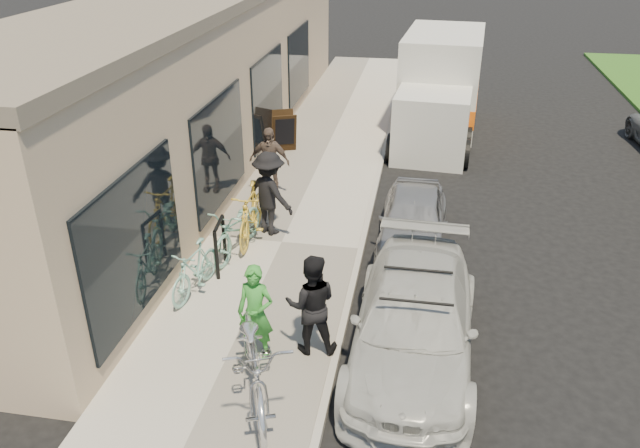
{
  "coord_description": "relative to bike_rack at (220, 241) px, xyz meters",
  "views": [
    {
      "loc": [
        0.58,
        -7.45,
        6.01
      ],
      "look_at": [
        -1.09,
        2.15,
        1.05
      ],
      "focal_mm": 35.0,
      "sensor_mm": 36.0,
      "label": 1
    }
  ],
  "objects": [
    {
      "name": "cruiser_bike_b",
      "position": [
        0.12,
        0.71,
        -0.09
      ],
      "size": [
        0.94,
        1.95,
        0.98
      ],
      "primitive_type": "imported",
      "rotation": [
        0.0,
        0.0,
        -0.16
      ],
      "color": "#7EBCA9",
      "rests_on": "sidewalk"
    },
    {
      "name": "sedan_silver",
      "position": [
        3.34,
        1.83,
        -0.18
      ],
      "size": [
        1.35,
        3.25,
        1.1
      ],
      "primitive_type": "imported",
      "rotation": [
        0.0,
        0.0,
        -0.02
      ],
      "color": "gray",
      "rests_on": "ground"
    },
    {
      "name": "moving_truck",
      "position": [
        3.77,
        9.0,
        0.52
      ],
      "size": [
        2.58,
        5.88,
        2.82
      ],
      "rotation": [
        0.0,
        0.0,
        -0.08
      ],
      "color": "silver",
      "rests_on": "ground"
    },
    {
      "name": "cruiser_bike_c",
      "position": [
        0.22,
        1.23,
        -0.03
      ],
      "size": [
        0.6,
        1.86,
        1.1
      ],
      "primitive_type": "imported",
      "rotation": [
        0.0,
        0.0,
        0.04
      ],
      "color": "gold",
      "rests_on": "sidewalk"
    },
    {
      "name": "man_standing",
      "position": [
        2.01,
        -1.95,
        0.2
      ],
      "size": [
        0.85,
        0.71,
        1.57
      ],
      "primitive_type": "imported",
      "rotation": [
        0.0,
        0.0,
        3.31
      ],
      "color": "black",
      "rests_on": "sidewalk"
    },
    {
      "name": "bike_rack",
      "position": [
        0.0,
        0.0,
        0.0
      ],
      "size": [
        0.13,
        0.68,
        0.96
      ],
      "rotation": [
        0.0,
        0.0,
        0.1
      ],
      "color": "black",
      "rests_on": "sidewalk"
    },
    {
      "name": "cruiser_bike_a",
      "position": [
        -0.19,
        -0.78,
        -0.13
      ],
      "size": [
        0.68,
        1.55,
        0.9
      ],
      "primitive_type": "imported",
      "rotation": [
        0.0,
        0.0,
        -0.17
      ],
      "color": "#7EBCA9",
      "rests_on": "sidewalk"
    },
    {
      "name": "bystander_b",
      "position": [
        0.06,
        3.38,
        0.21
      ],
      "size": [
        0.96,
        0.46,
        1.59
      ],
      "primitive_type": "imported",
      "rotation": [
        0.0,
        0.0,
        -0.08
      ],
      "color": "brown",
      "rests_on": "sidewalk"
    },
    {
      "name": "woman_rider",
      "position": [
        1.26,
        -2.22,
        0.16
      ],
      "size": [
        0.57,
        0.41,
        1.48
      ],
      "primitive_type": "imported",
      "rotation": [
        0.0,
        0.0,
        -0.11
      ],
      "color": "#328F2F",
      "rests_on": "sidewalk"
    },
    {
      "name": "sidewalk",
      "position": [
        0.83,
        1.21,
        -0.66
      ],
      "size": [
        3.0,
        34.0,
        0.15
      ],
      "primitive_type": "cube",
      "color": "#AAA499",
      "rests_on": "ground"
    },
    {
      "name": "storefront",
      "position": [
        -2.41,
        6.2,
        1.39
      ],
      "size": [
        3.6,
        20.0,
        4.22
      ],
      "color": "tan",
      "rests_on": "ground"
    },
    {
      "name": "sandwich_board",
      "position": [
        -0.28,
        6.29,
        -0.05
      ],
      "size": [
        0.82,
        0.82,
        1.03
      ],
      "rotation": [
        0.0,
        0.0,
        0.38
      ],
      "color": "black",
      "rests_on": "sidewalk"
    },
    {
      "name": "bystander_a",
      "position": [
        0.52,
        1.58,
        0.27
      ],
      "size": [
        1.27,
        1.09,
        1.7
      ],
      "primitive_type": "imported",
      "rotation": [
        0.0,
        0.0,
        2.62
      ],
      "color": "black",
      "rests_on": "sidewalk"
    },
    {
      "name": "ground",
      "position": [
        2.83,
        -1.79,
        -0.73
      ],
      "size": [
        120.0,
        120.0,
        0.0
      ],
      "primitive_type": "plane",
      "color": "black",
      "rests_on": "ground"
    },
    {
      "name": "sedan_white",
      "position": [
        3.48,
        -1.68,
        -0.1
      ],
      "size": [
        1.91,
        4.39,
        1.3
      ],
      "rotation": [
        0.0,
        0.0,
        -0.03
      ],
      "color": "#B7B8B3",
      "rests_on": "ground"
    },
    {
      "name": "curb",
      "position": [
        2.38,
        1.21,
        -0.67
      ],
      "size": [
        0.12,
        34.0,
        0.13
      ],
      "primitive_type": "cube",
      "color": "#A09B92",
      "rests_on": "ground"
    },
    {
      "name": "tandem_bike",
      "position": [
        1.49,
        -3.11,
        0.04
      ],
      "size": [
        1.61,
        2.51,
        1.24
      ],
      "primitive_type": "imported",
      "rotation": [
        0.0,
        0.0,
        0.36
      ],
      "color": "silver",
      "rests_on": "sidewalk"
    }
  ]
}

